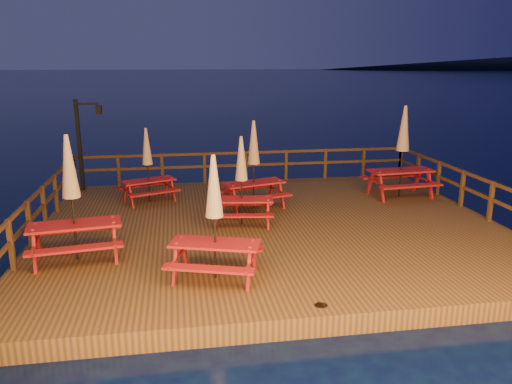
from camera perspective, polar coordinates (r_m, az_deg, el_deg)
ground at (r=13.41m, az=1.78°, el=-5.29°), size 500.00×500.00×0.00m
deck at (r=13.34m, az=1.79°, el=-4.48°), size 12.00×10.00×0.40m
deck_piles at (r=13.51m, az=1.77°, el=-6.49°), size 11.44×9.44×1.40m
railing at (r=14.74m, az=0.50°, el=1.32°), size 11.80×9.75×1.10m
lamp_post at (r=17.33m, az=-19.10°, el=6.01°), size 0.85×0.18×3.00m
picnic_table_0 at (r=12.91m, az=-1.68°, el=1.44°), size 1.82×1.57×2.35m
picnic_table_1 at (r=16.27m, az=16.39°, el=4.62°), size 2.14×1.81×2.87m
picnic_table_2 at (r=15.43m, az=-12.29°, el=3.16°), size 1.96×1.80×2.27m
picnic_table_3 at (r=14.42m, az=-0.27°, el=3.31°), size 2.13×1.92×2.56m
picnic_table_4 at (r=11.22m, az=-20.31°, el=-0.48°), size 2.13×1.84×2.75m
picnic_table_5 at (r=9.69m, az=-4.77°, el=-2.72°), size 2.10×1.90×2.50m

